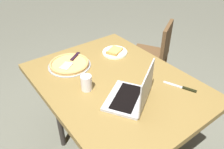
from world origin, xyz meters
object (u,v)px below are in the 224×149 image
Objects in this scene: chair_near at (155,53)px; pizza_tray at (69,64)px; table_knife at (183,88)px; drink_cup at (86,83)px; laptop at (133,95)px; dining_table at (115,88)px; pizza_plate at (115,52)px.

pizza_tray is at bearing 95.18° from chair_near.
pizza_tray is 1.52× the size of table_knife.
pizza_tray is at bearing -8.11° from drink_cup.
table_knife is 1.05m from chair_near.
chair_near is (0.70, -0.96, -0.35)m from laptop.
pizza_tray reaches higher than dining_table.
pizza_plate reaches higher than table_knife.
table_knife is at bearing -137.42° from dining_table.
laptop is 1.17× the size of pizza_tray.
drink_cup is 1.26m from chair_near.
pizza_plate is at bearing -27.08° from laptop.
drink_cup is (-0.33, 0.05, 0.04)m from pizza_tray.
laptop is 0.32m from drink_cup.
laptop is 0.38m from table_knife.
table_knife is at bearing -146.07° from pizza_tray.
laptop is at bearing 152.92° from pizza_plate.
chair_near is (0.47, -0.92, -0.23)m from dining_table.
pizza_plate is (0.55, -0.28, -0.04)m from laptop.
laptop reaches higher than drink_cup.
pizza_tray is 1.13m from chair_near.
drink_cup is at bearing 110.79° from chair_near.
pizza_plate is 0.53m from drink_cup.
pizza_tray is 3.07× the size of drink_cup.
laptop reaches higher than pizza_tray.
pizza_plate is 0.26× the size of chair_near.
laptop reaches higher than table_knife.
pizza_plate is 0.98× the size of table_knife.
laptop is (-0.24, 0.04, 0.11)m from dining_table.
drink_cup reaches higher than table_knife.
drink_cup reaches higher than dining_table.
chair_near is at bearing -53.88° from laptop.
pizza_plate is at bearing -97.95° from pizza_tray.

